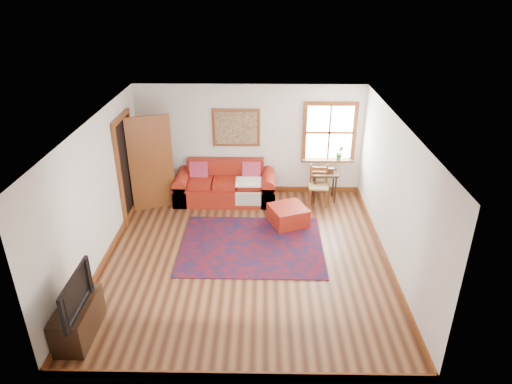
{
  "coord_description": "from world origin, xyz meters",
  "views": [
    {
      "loc": [
        0.3,
        -6.88,
        4.63
      ],
      "look_at": [
        0.17,
        0.6,
        1.01
      ],
      "focal_mm": 32.0,
      "sensor_mm": 36.0,
      "label": 1
    }
  ],
  "objects_px": {
    "side_table": "(325,177)",
    "ladder_back_chair": "(319,184)",
    "red_ottoman": "(288,215)",
    "media_cabinet": "(78,320)",
    "red_leather_sofa": "(225,187)"
  },
  "relations": [
    {
      "from": "ladder_back_chair",
      "to": "media_cabinet",
      "type": "bearing_deg",
      "value": -132.46
    },
    {
      "from": "red_ottoman",
      "to": "ladder_back_chair",
      "type": "bearing_deg",
      "value": 30.91
    },
    {
      "from": "side_table",
      "to": "ladder_back_chair",
      "type": "distance_m",
      "value": 0.25
    },
    {
      "from": "ladder_back_chair",
      "to": "media_cabinet",
      "type": "distance_m",
      "value": 5.6
    },
    {
      "from": "side_table",
      "to": "media_cabinet",
      "type": "bearing_deg",
      "value": -132.37
    },
    {
      "from": "media_cabinet",
      "to": "side_table",
      "type": "bearing_deg",
      "value": 47.63
    },
    {
      "from": "media_cabinet",
      "to": "ladder_back_chair",
      "type": "bearing_deg",
      "value": 47.54
    },
    {
      "from": "red_ottoman",
      "to": "ladder_back_chair",
      "type": "relative_size",
      "value": 0.76
    },
    {
      "from": "red_leather_sofa",
      "to": "ladder_back_chair",
      "type": "bearing_deg",
      "value": -4.74
    },
    {
      "from": "red_ottoman",
      "to": "media_cabinet",
      "type": "bearing_deg",
      "value": -156.26
    },
    {
      "from": "red_leather_sofa",
      "to": "ladder_back_chair",
      "type": "xyz_separation_m",
      "value": [
        2.05,
        -0.17,
        0.19
      ]
    },
    {
      "from": "red_leather_sofa",
      "to": "side_table",
      "type": "distance_m",
      "value": 2.22
    },
    {
      "from": "side_table",
      "to": "ladder_back_chair",
      "type": "height_order",
      "value": "ladder_back_chair"
    },
    {
      "from": "red_leather_sofa",
      "to": "ladder_back_chair",
      "type": "height_order",
      "value": "ladder_back_chair"
    },
    {
      "from": "side_table",
      "to": "red_ottoman",
      "type": "bearing_deg",
      "value": -127.34
    }
  ]
}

